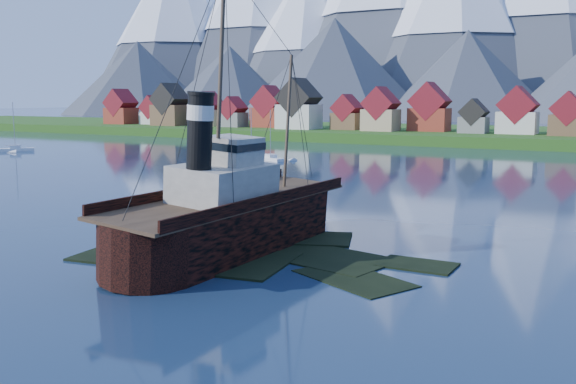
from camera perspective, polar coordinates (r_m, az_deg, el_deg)
The scene contains 9 objects.
ground at distance 55.06m, azimuth -5.35°, elevation -5.77°, with size 1400.00×1400.00×0.00m, color #192C48.
shoal at distance 55.97m, azimuth -2.59°, elevation -5.88°, with size 31.71×21.24×1.14m.
shore_bank at distance 216.63m, azimuth 20.84°, elevation 4.27°, with size 600.00×80.00×3.20m, color #294B15.
seawall at distance 179.17m, azimuth 19.11°, elevation 3.61°, with size 600.00×2.50×2.00m, color #3F3D38.
town at distance 206.27m, azimuth 11.05°, elevation 6.98°, with size 250.96×16.69×17.30m.
tugboat_wreck at distance 57.54m, azimuth -4.16°, elevation -1.92°, with size 7.40×31.87×25.26m.
sailboat_a at distance 124.04m, azimuth -3.26°, elevation 2.27°, with size 5.03×10.09×11.96m.
sailboat_b at distance 176.82m, azimuth -23.07°, elevation 3.45°, with size 7.43×8.30×12.96m.
sailboat_c at distance 138.94m, azimuth -1.56°, elevation 2.93°, with size 8.79×6.04×11.32m.
Camera 1 is at (30.10, -44.11, 13.41)m, focal length 40.00 mm.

